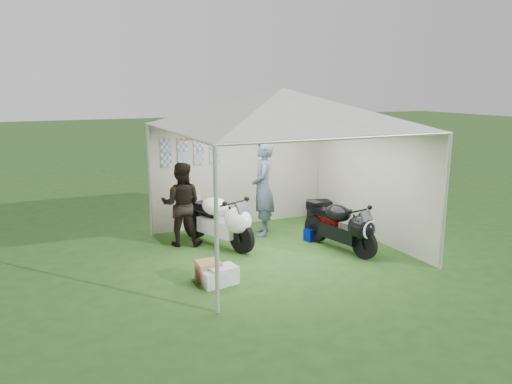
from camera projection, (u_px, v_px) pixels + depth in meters
ground at (281, 250)px, 9.43m from camera, size 80.00×80.00×0.00m
canopy_tent at (282, 112)px, 8.92m from camera, size 5.66×5.66×3.00m
motorcycle_white at (221, 219)px, 9.53m from camera, size 0.96×1.88×0.97m
motorcycle_black at (343, 225)px, 9.27m from camera, size 0.63×1.79×0.89m
paddock_stand at (313, 234)px, 9.99m from camera, size 0.37×0.27×0.25m
person_dark_jacket at (181, 204)px, 9.58m from camera, size 0.97×0.89×1.62m
person_blue_jacket at (263, 188)px, 10.21m from camera, size 0.74×0.85×1.96m
equipment_box at (319, 211)px, 11.33m from camera, size 0.57×0.50×0.49m
crate_0 at (223, 275)px, 7.80m from camera, size 0.47×0.39×0.28m
crate_1 at (209, 271)px, 7.90m from camera, size 0.37×0.37×0.32m
crate_2 at (214, 279)px, 7.69m from camera, size 0.34×0.29×0.24m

